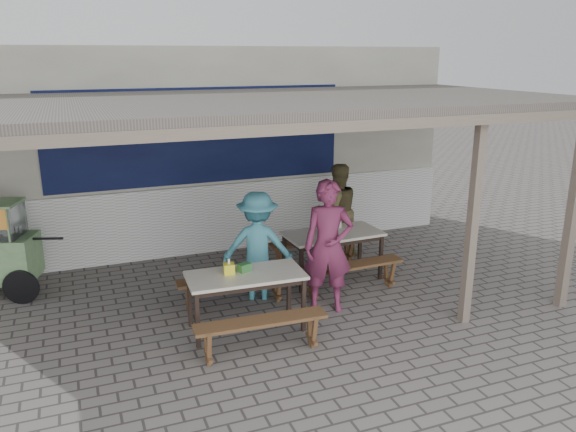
# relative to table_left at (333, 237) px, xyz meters

# --- Properties ---
(ground) EXTENTS (60.00, 60.00, 0.00)m
(ground) POSITION_rel_table_left_xyz_m (-1.38, -1.05, -0.67)
(ground) COLOR #67605D
(ground) RESTS_ON ground
(back_wall) EXTENTS (9.00, 1.28, 3.50)m
(back_wall) POSITION_rel_table_left_xyz_m (-1.38, 2.53, 1.05)
(back_wall) COLOR beige
(back_wall) RESTS_ON ground
(warung_roof) EXTENTS (9.00, 4.21, 2.81)m
(warung_roof) POSITION_rel_table_left_xyz_m (-1.36, -0.15, 2.04)
(warung_roof) COLOR #56514A
(warung_roof) RESTS_ON ground
(table_left) EXTENTS (1.50, 0.81, 0.75)m
(table_left) POSITION_rel_table_left_xyz_m (0.00, 0.00, 0.00)
(table_left) COLOR beige
(table_left) RESTS_ON ground
(bench_left_street) EXTENTS (1.58, 0.34, 0.45)m
(bench_left_street) POSITION_rel_table_left_xyz_m (0.02, -0.62, -0.33)
(bench_left_street) COLOR brown
(bench_left_street) RESTS_ON ground
(bench_left_wall) EXTENTS (1.58, 0.34, 0.45)m
(bench_left_wall) POSITION_rel_table_left_xyz_m (-0.02, 0.62, -0.33)
(bench_left_wall) COLOR brown
(bench_left_wall) RESTS_ON ground
(table_right) EXTENTS (1.48, 0.76, 0.75)m
(table_right) POSITION_rel_table_left_xyz_m (-1.74, -1.12, -0.00)
(table_right) COLOR beige
(table_right) RESTS_ON ground
(bench_right_street) EXTENTS (1.56, 0.35, 0.45)m
(bench_right_street) POSITION_rel_table_left_xyz_m (-1.78, -1.81, -0.33)
(bench_right_street) COLOR brown
(bench_right_street) RESTS_ON ground
(bench_right_wall) EXTENTS (1.56, 0.35, 0.45)m
(bench_right_wall) POSITION_rel_table_left_xyz_m (-1.71, -0.44, -0.33)
(bench_right_wall) COLOR brown
(bench_right_wall) RESTS_ON ground
(patron_street_side) EXTENTS (0.77, 0.64, 1.81)m
(patron_street_side) POSITION_rel_table_left_xyz_m (-0.54, -0.96, 0.23)
(patron_street_side) COLOR #6E2647
(patron_street_side) RESTS_ON ground
(patron_wall_side) EXTENTS (0.82, 0.66, 1.62)m
(patron_wall_side) POSITION_rel_table_left_xyz_m (0.50, 0.90, 0.14)
(patron_wall_side) COLOR brown
(patron_wall_side) RESTS_ON ground
(patron_right_table) EXTENTS (1.15, 0.93, 1.56)m
(patron_right_table) POSITION_rel_table_left_xyz_m (-1.29, -0.25, 0.10)
(patron_right_table) COLOR teal
(patron_right_table) RESTS_ON ground
(tissue_box) EXTENTS (0.15, 0.15, 0.13)m
(tissue_box) POSITION_rel_table_left_xyz_m (-1.93, -1.04, 0.14)
(tissue_box) COLOR yellow
(tissue_box) RESTS_ON table_right
(donation_box) EXTENTS (0.18, 0.15, 0.10)m
(donation_box) POSITION_rel_table_left_xyz_m (-1.73, -1.04, 0.13)
(donation_box) COLOR #306C34
(donation_box) RESTS_ON table_right
(condiment_jar) EXTENTS (0.09, 0.09, 0.10)m
(condiment_jar) POSITION_rel_table_left_xyz_m (0.20, 0.21, 0.13)
(condiment_jar) COLOR silver
(condiment_jar) RESTS_ON table_left
(condiment_bowl) EXTENTS (0.22, 0.22, 0.04)m
(condiment_bowl) POSITION_rel_table_left_xyz_m (-0.16, -0.01, 0.10)
(condiment_bowl) COLOR white
(condiment_bowl) RESTS_ON table_left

